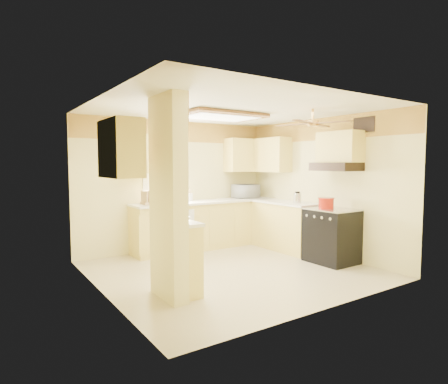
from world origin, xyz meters
TOP-DOWN VIEW (x-y plane):
  - floor at (0.00, 0.00)m, footprint 4.00×4.00m
  - ceiling at (0.00, 0.00)m, footprint 4.00×4.00m
  - wall_back at (0.00, 1.90)m, footprint 4.00×0.00m
  - wall_front at (0.00, -1.90)m, footprint 4.00×0.00m
  - wall_left at (-2.00, 0.00)m, footprint 0.00×3.80m
  - wall_right at (2.00, 0.00)m, footprint 0.00×3.80m
  - wallpaper_border at (0.00, 1.88)m, footprint 4.00×0.02m
  - partition_column at (-1.35, -0.55)m, footprint 0.20×0.70m
  - partition_ledge at (-1.13, -0.55)m, footprint 0.25×0.55m
  - ledge_top at (-1.13, -0.55)m, footprint 0.28×0.58m
  - lower_cabinets_back at (0.50, 1.60)m, footprint 3.00×0.60m
  - lower_cabinets_right at (1.70, 0.60)m, footprint 0.60×1.40m
  - countertop_back at (0.50, 1.59)m, footprint 3.04×0.64m
  - countertop_right at (1.69, 0.60)m, footprint 0.64×1.44m
  - dishwasher_panel at (-0.25, 1.29)m, footprint 0.58×0.02m
  - window at (-0.25, 1.89)m, footprint 0.92×0.02m
  - upper_cab_back_left at (-0.85, 1.72)m, footprint 0.60×0.35m
  - upper_cab_back_right at (1.55, 1.72)m, footprint 0.90×0.35m
  - upper_cab_right at (1.82, 1.25)m, footprint 0.35×1.00m
  - upper_cab_left_wall at (-1.82, -0.25)m, footprint 0.35×0.75m
  - upper_cab_over_stove at (1.82, -0.55)m, footprint 0.35×0.76m
  - stove at (1.67, -0.55)m, footprint 0.68×0.77m
  - range_hood at (1.74, -0.55)m, footprint 0.50×0.76m
  - poster_menu at (-1.24, -0.55)m, footprint 0.02×0.42m
  - poster_nashville at (-1.24, -0.55)m, footprint 0.02×0.42m
  - ceiling_light_panel at (0.10, 0.50)m, footprint 1.35×0.95m
  - ceiling_fan at (1.00, -0.70)m, footprint 1.15×1.15m
  - vent_grate at (1.98, -0.90)m, footprint 0.02×0.40m
  - microwave at (1.49, 1.63)m, footprint 0.56×0.41m
  - bowl at (-1.17, -0.51)m, footprint 0.24×0.24m
  - dutch_oven at (1.64, -0.45)m, footprint 0.27×0.27m
  - kettle at (1.67, 0.27)m, footprint 0.14×0.14m
  - dish_rack at (-0.63, 1.58)m, footprint 0.44×0.34m
  - utensil_crock at (0.20, 1.74)m, footprint 0.11×0.11m

SIDE VIEW (x-z plane):
  - floor at x=0.00m, z-range 0.00..0.00m
  - dishwasher_panel at x=-0.25m, z-range 0.03..0.83m
  - partition_ledge at x=-1.13m, z-range 0.00..0.90m
  - lower_cabinets_back at x=0.50m, z-range 0.00..0.90m
  - lower_cabinets_right at x=1.70m, z-range 0.00..0.90m
  - stove at x=1.67m, z-range 0.00..0.92m
  - ledge_top at x=-1.13m, z-range 0.90..0.94m
  - countertop_back at x=0.50m, z-range 0.90..0.94m
  - countertop_right at x=1.69m, z-range 0.90..0.94m
  - bowl at x=-1.17m, z-range 0.94..1.00m
  - dutch_oven at x=1.64m, z-range 0.92..1.10m
  - utensil_crock at x=0.20m, z-range 0.90..1.13m
  - dish_rack at x=-0.63m, z-range 0.91..1.15m
  - kettle at x=1.67m, z-range 0.93..1.15m
  - microwave at x=1.49m, z-range 0.94..1.23m
  - poster_nashville at x=-1.24m, z-range 0.92..1.48m
  - wall_back at x=0.00m, z-range -0.75..3.25m
  - wall_front at x=0.00m, z-range -0.75..3.25m
  - wall_left at x=-2.00m, z-range -0.65..3.15m
  - wall_right at x=2.00m, z-range -0.65..3.15m
  - partition_column at x=-1.35m, z-range 0.00..2.50m
  - window at x=-0.25m, z-range 1.04..2.06m
  - range_hood at x=1.74m, z-range 1.55..1.69m
  - upper_cab_back_left at x=-0.85m, z-range 1.50..2.20m
  - upper_cab_back_right at x=1.55m, z-range 1.50..2.20m
  - upper_cab_right at x=1.82m, z-range 1.50..2.20m
  - upper_cab_left_wall at x=-1.82m, z-range 1.50..2.20m
  - poster_menu at x=-1.24m, z-range 1.57..2.14m
  - upper_cab_over_stove at x=1.82m, z-range 1.69..2.21m
  - ceiling_fan at x=1.00m, z-range 2.16..2.42m
  - wallpaper_border at x=0.00m, z-range 2.10..2.50m
  - vent_grate at x=1.98m, z-range 2.17..2.42m
  - ceiling_light_panel at x=0.10m, z-range 2.42..2.49m
  - ceiling at x=0.00m, z-range 2.50..2.50m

